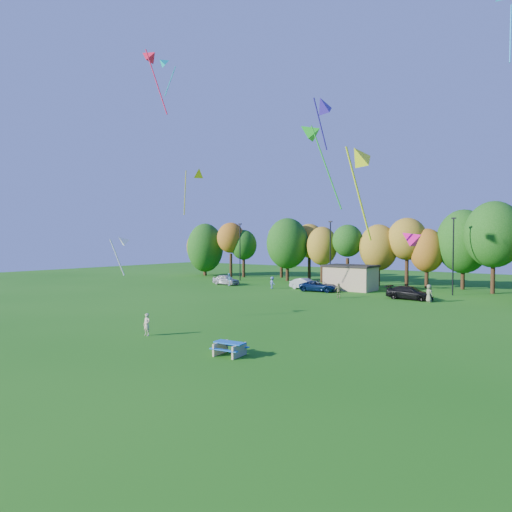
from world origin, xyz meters
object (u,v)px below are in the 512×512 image
Objects in this scene: picnic_table at (230,348)px; car_c at (319,286)px; kite_flyer at (147,325)px; car_a at (226,280)px; car_b at (306,284)px; car_d at (409,293)px.

picnic_table is 33.07m from car_c.
car_a is at bearing 119.64° from kite_flyer.
car_b is at bearing 98.93° from kite_flyer.
car_a is 26.60m from car_d.
car_b reaches higher than car_c.
car_c is 0.97× the size of car_d.
car_a is at bearing 83.11° from car_c.
kite_flyer is 0.35× the size of car_b.
car_b is at bearing 107.12° from picnic_table.
car_c reaches higher than picnic_table.
kite_flyer is 0.35× the size of car_a.
car_a is 0.88× the size of car_c.
car_d is (14.25, -2.03, 0.01)m from car_b.
kite_flyer is 30.49m from car_d.
car_d is at bearing -94.02° from car_b.
car_b is (-14.17, 32.13, 0.27)m from picnic_table.
kite_flyer is at bearing -164.65° from car_b.
car_b is 0.89× the size of car_c.
picnic_table is 7.94m from kite_flyer.
kite_flyer is 32.07m from car_b.
car_c is (-11.54, 30.99, 0.23)m from picnic_table.
car_a is at bearing 92.21° from car_d.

